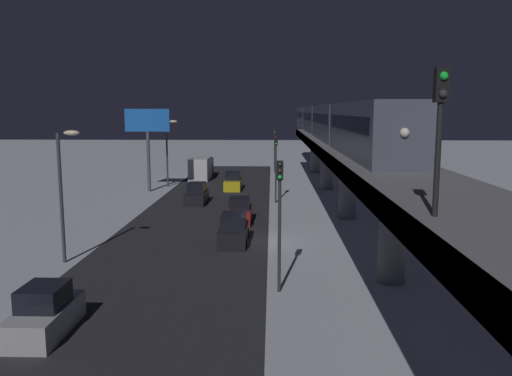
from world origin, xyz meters
name	(u,v)px	position (x,y,z in m)	size (l,w,h in m)	color
ground_plane	(259,242)	(0.00, 0.00, 0.00)	(240.00, 240.00, 0.00)	silver
avenue_asphalt	(187,241)	(4.90, 0.00, 0.00)	(11.00, 94.71, 0.01)	#28282D
elevated_railway	(365,167)	(-6.87, 0.00, 5.08)	(5.00, 94.71, 5.86)	slate
subway_train	(324,120)	(-6.97, -27.49, 7.64)	(2.94, 74.07, 3.40)	#4C5160
rail_signal	(440,116)	(-5.31, 19.60, 8.58)	(0.36, 0.41, 4.00)	black
sedan_black	(234,231)	(1.70, 0.25, 0.78)	(1.91, 4.49, 1.97)	black
sedan_silver	(45,314)	(8.10, 14.57, 0.80)	(1.80, 4.01, 1.97)	#B2B2B7
sedan_yellow	(233,182)	(3.50, -23.14, 0.80)	(1.80, 4.10, 1.97)	gold
sedan_black_2	(197,195)	(6.30, -14.42, 0.80)	(1.80, 4.32, 1.97)	black
sedan_red	(240,212)	(1.70, -6.17, 0.80)	(1.80, 4.10, 1.97)	#A51E1E
box_truck	(201,168)	(8.30, -32.39, 1.35)	(2.40, 7.40, 2.80)	black
traffic_light_near	(280,207)	(-1.20, 9.55, 4.20)	(0.32, 0.44, 6.40)	#2D2D2D
traffic_light_mid	(276,159)	(-1.20, -14.94, 4.20)	(0.32, 0.44, 6.40)	#2D2D2D
traffic_light_far	(275,143)	(-1.20, -39.43, 4.20)	(0.32, 0.44, 6.40)	#2D2D2D
commercial_billboard	(148,128)	(12.53, -21.55, 6.83)	(4.80, 0.36, 8.90)	#4C4C51
street_lamp_near	(64,180)	(10.98, 5.00, 4.81)	(1.35, 0.44, 7.65)	#38383D
street_lamp_far	(169,145)	(10.98, -25.00, 4.81)	(1.35, 0.44, 7.65)	#38383D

